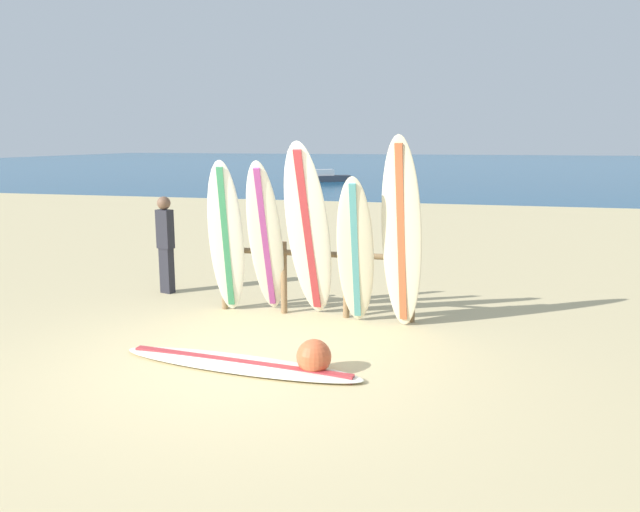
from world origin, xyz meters
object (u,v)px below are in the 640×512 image
Objects in this scene: surfboard_leaning_center_left at (308,234)px; surfboard_leaning_center at (355,253)px; surfboard_leaning_left at (266,239)px; small_boat_offshore at (324,177)px; surfboard_rack at (315,270)px; surfboard_leaning_far_left at (226,238)px; beach_ball at (314,357)px; beachgoer_standing at (166,240)px; surfboard_leaning_center_right at (402,235)px; surfboard_lying_on_sand at (239,364)px.

surfboard_leaning_center is (0.64, -0.07, -0.21)m from surfboard_leaning_center_left.
surfboard_leaning_left is 27.96m from small_boat_offshore.
surfboard_leaning_center is (0.65, -0.45, 0.36)m from surfboard_rack.
beach_ball is (1.73, -1.86, -0.90)m from surfboard_leaning_far_left.
surfboard_leaning_center_left is 2.86m from beachgoer_standing.
surfboard_leaning_left reaches higher than surfboard_leaning_far_left.
surfboard_leaning_center_right is 4.04m from beachgoer_standing.
surfboard_lying_on_sand is at bearing -179.11° from beach_ball.
surfboard_leaning_center_right is at bearing -3.30° from surfboard_leaning_center_left.
surfboard_lying_on_sand is at bearing -64.48° from surfboard_leaning_far_left.
surfboard_leaning_center_right is 2.11m from beach_ball.
surfboard_leaning_left reaches higher than surfboard_rack.
surfboard_rack is at bearing 145.64° from surfboard_leaning_center.
beachgoer_standing reaches higher than surfboard_rack.
small_boat_offshore is at bearing 102.10° from surfboard_leaning_left.
small_boat_offshore reaches higher than beach_ball.
surfboard_leaning_center_right reaches higher than beachgoer_standing.
surfboard_leaning_center_left is at bearing -21.66° from beachgoer_standing.
surfboard_rack is at bearing -14.39° from beachgoer_standing.
surfboard_lying_on_sand is (-0.30, -2.14, -0.61)m from surfboard_rack.
surfboard_leaning_center_right is (2.43, -0.17, 0.16)m from surfboard_leaning_far_left.
surfboard_leaning_center is at bearing -5.48° from surfboard_leaning_far_left.
beachgoer_standing is at bearing 146.62° from surfboard_leaning_far_left.
surfboard_leaning_center_right is 0.81× the size of small_boat_offshore.
surfboard_rack is at bearing 160.26° from surfboard_leaning_center_right.
surfboard_leaning_center_right is (1.24, -0.44, 0.61)m from surfboard_rack.
beachgoer_standing reaches higher than small_boat_offshore.
surfboard_leaning_left is 1.09× the size of surfboard_leaning_center.
surfboard_rack is at bearing 12.77° from surfboard_leaning_far_left.
beachgoer_standing is (-1.43, 0.94, -0.23)m from surfboard_leaning_far_left.
surfboard_leaning_center is 0.65× the size of small_boat_offshore.
beachgoer_standing is (-3.86, 1.12, -0.40)m from surfboard_leaning_center_right.
surfboard_leaning_center_left is 0.85× the size of surfboard_lying_on_sand.
surfboard_rack is 2.24m from beach_ball.
surfboard_lying_on_sand is at bearing -100.00° from surfboard_leaning_center_left.
small_boat_offshore is (-7.14, 27.52, -0.75)m from surfboard_leaning_center.
surfboard_leaning_left is (-0.62, -0.25, 0.45)m from surfboard_rack.
surfboard_leaning_left is 0.66m from surfboard_leaning_center_left.
surfboard_leaning_left is 1.30m from surfboard_leaning_center.
surfboard_leaning_center_left is 6.54× the size of beach_ball.
surfboard_leaning_center is (1.85, -0.18, -0.08)m from surfboard_leaning_far_left.
surfboard_leaning_center is at bearing -8.60° from surfboard_leaning_left.
beach_ball is (0.84, 0.01, 0.15)m from surfboard_lying_on_sand.
surfboard_lying_on_sand is 0.85m from beach_ball.
surfboard_leaning_center_left reaches higher than small_boat_offshore.
surfboard_leaning_center reaches higher than beach_ball.
surfboard_lying_on_sand is 0.93× the size of small_boat_offshore.
surfboard_leaning_left is 2.19m from surfboard_lying_on_sand.
surfboard_leaning_far_left is 1.86m from surfboard_leaning_center.
surfboard_leaning_far_left is 5.86× the size of beach_ball.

